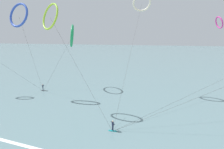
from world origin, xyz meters
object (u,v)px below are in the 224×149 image
object	(u,v)px
surfer_charcoal	(43,88)
kite_emerald	(72,36)
kite_cobalt	(19,15)
surfer_teal	(113,126)
kite_ivory	(142,3)
kite_lime	(50,17)
kite_magenta	(219,23)

from	to	relation	value
surfer_charcoal	kite_emerald	size ratio (longest dim) A/B	0.10
surfer_charcoal	kite_cobalt	xyz separation A→B (m)	(-0.81, -4.45, 16.84)
surfer_teal	kite_ivory	bearing A→B (deg)	138.73
kite_ivory	kite_lime	world-z (taller)	kite_ivory
kite_lime	kite_emerald	bearing A→B (deg)	131.63
kite_magenta	kite_cobalt	world-z (taller)	kite_cobalt
kite_emerald	kite_lime	bearing A→B (deg)	-10.25
surfer_teal	kite_emerald	size ratio (longest dim) A/B	0.10
kite_emerald	kite_lime	world-z (taller)	kite_lime
surfer_charcoal	kite_lime	size ratio (longest dim) A/B	0.09
surfer_teal	kite_ivory	xyz separation A→B (m)	(2.98, 17.15, 19.52)
kite_emerald	kite_lime	size ratio (longest dim) A/B	0.85
kite_cobalt	kite_ivory	bearing A→B (deg)	29.91
surfer_teal	surfer_charcoal	xyz separation A→B (m)	(-20.53, 14.44, 0.00)
surfer_teal	kite_cobalt	bearing A→B (deg)	-146.48
surfer_teal	kite_lime	distance (m)	20.36
surfer_charcoal	kite_ivory	distance (m)	30.68
surfer_charcoal	kite_emerald	distance (m)	14.86
kite_magenta	kite_ivory	distance (m)	29.66
kite_emerald	kite_lime	distance (m)	14.02
kite_magenta	kite_cobalt	xyz separation A→B (m)	(-46.90, -26.14, 0.47)
kite_lime	surfer_charcoal	bearing A→B (deg)	165.90
surfer_teal	kite_emerald	bearing A→B (deg)	-174.66
surfer_teal	kite_cobalt	xyz separation A→B (m)	(-21.34, 9.99, 16.84)
kite_emerald	kite_cobalt	world-z (taller)	kite_cobalt
kite_emerald	kite_lime	xyz separation A→B (m)	(2.30, -13.42, 3.32)
kite_emerald	kite_cobalt	size ratio (longest dim) A/B	0.80
kite_ivory	kite_cobalt	size ratio (longest dim) A/B	1.10
kite_cobalt	kite_emerald	bearing A→B (deg)	62.44
kite_magenta	kite_ivory	xyz separation A→B (m)	(-22.58, -18.98, 3.15)
surfer_charcoal	kite_magenta	distance (m)	53.50
kite_magenta	kite_emerald	bearing A→B (deg)	106.77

